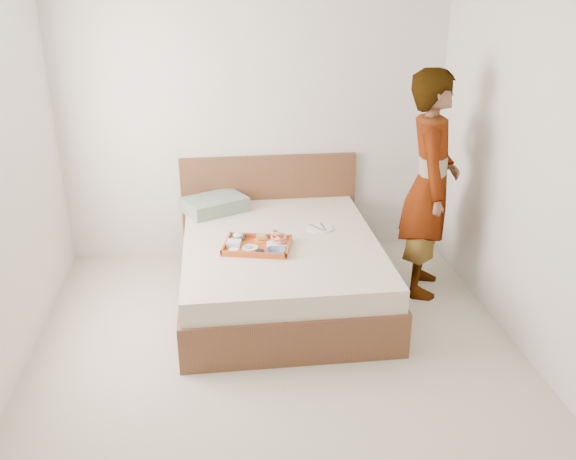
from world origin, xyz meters
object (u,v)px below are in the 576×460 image
at_px(person, 430,185).
at_px(bed, 281,269).
at_px(dinner_plate, 320,228).
at_px(tray, 257,245).

bearing_deg(person, bed, 108.68).
xyz_separation_m(bed, dinner_plate, (0.35, 0.17, 0.27)).
bearing_deg(person, dinner_plate, 97.89).
height_order(bed, dinner_plate, dinner_plate).
height_order(bed, tray, tray).
xyz_separation_m(bed, tray, (-0.20, -0.15, 0.29)).
distance_m(bed, dinner_plate, 0.48).
relative_size(tray, person, 0.27).
height_order(tray, person, person).
bearing_deg(bed, dinner_plate, 25.77).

